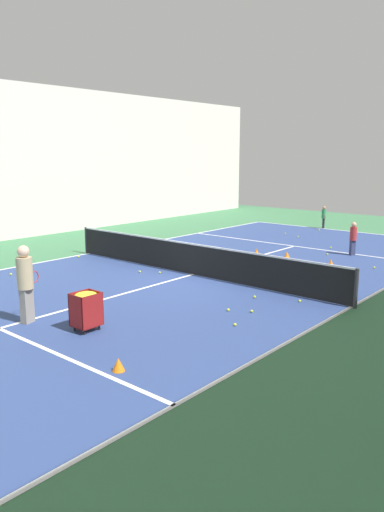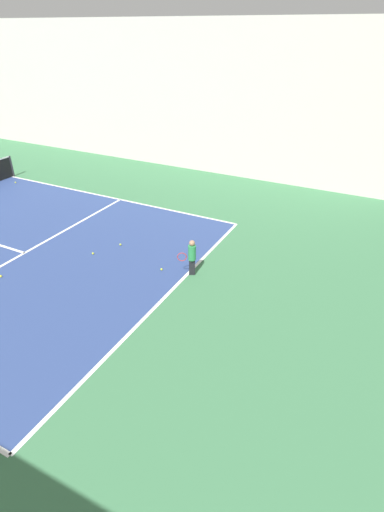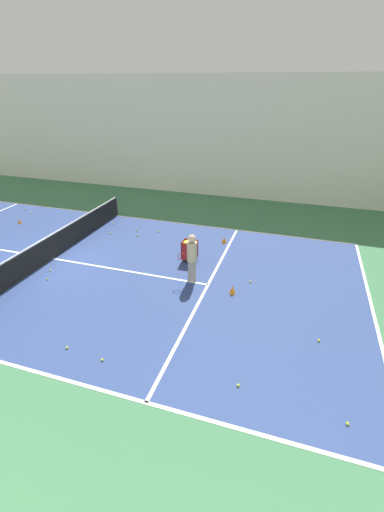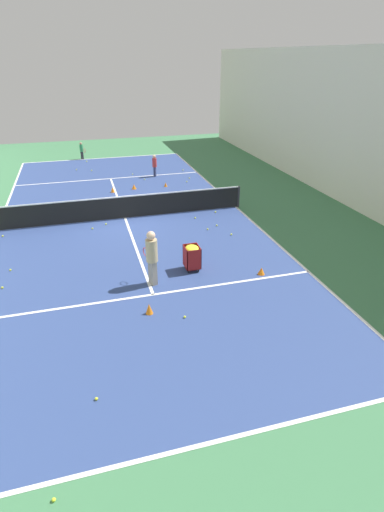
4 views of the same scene
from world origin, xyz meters
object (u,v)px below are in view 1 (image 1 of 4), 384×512
coach_at_net (25,279)px  ball_cart (86,304)px  training_cone_0 (331,262)px  child_midcourt (353,236)px  player_near_baseline (324,216)px  tennis_net (192,259)px

coach_at_net → ball_cart: (-1.44, -0.56, -0.42)m
training_cone_0 → ball_cart: bearing=82.8°
training_cone_0 → child_midcourt: bearing=-85.6°
player_near_baseline → coach_at_net: size_ratio=0.64×
coach_at_net → child_midcourt: 12.53m
player_near_baseline → ball_cart: (-2.96, 17.46, -0.05)m
tennis_net → child_midcourt: 6.86m
tennis_net → child_midcourt: child_midcourt is taller
ball_cart → player_near_baseline: bearing=-80.4°
coach_at_net → ball_cart: bearing=-85.9°
ball_cart → tennis_net: bearing=-73.7°
player_near_baseline → ball_cart: player_near_baseline is taller
tennis_net → training_cone_0: (-2.77, -4.16, -0.41)m
ball_cart → training_cone_0: size_ratio=3.87×
ball_cart → training_cone_0: ball_cart is taller
child_midcourt → ball_cart: bearing=19.8°
child_midcourt → ball_cart: (1.03, 11.73, -0.12)m
child_midcourt → training_cone_0: bearing=29.2°
coach_at_net → training_cone_0: (-2.64, -10.10, -0.92)m
coach_at_net → child_midcourt: size_ratio=1.42×
tennis_net → child_midcourt: (-2.60, -6.35, 0.20)m
player_near_baseline → ball_cart: size_ratio=1.32×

